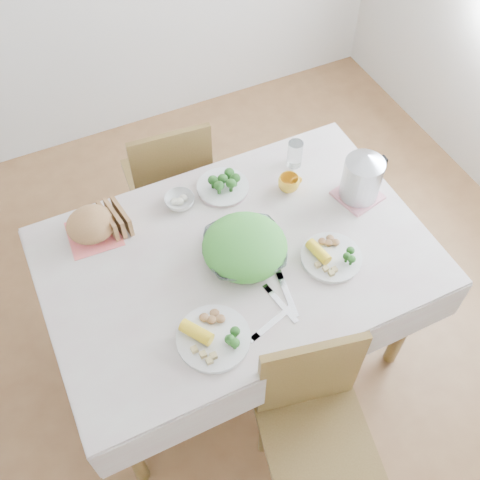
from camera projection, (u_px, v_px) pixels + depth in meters
name	position (u px, v px, depth m)	size (l,w,h in m)	color
floor	(238.00, 343.00, 2.81)	(3.60, 3.60, 0.00)	brown
dining_table	(238.00, 305.00, 2.51)	(1.40, 0.90, 0.75)	brown
tablecloth	(238.00, 255.00, 2.21)	(1.50, 1.00, 0.01)	beige
chair_near	(320.00, 442.00, 2.05)	(0.40, 0.40, 0.89)	brown
chair_far	(167.00, 174.00, 2.87)	(0.40, 0.40, 0.89)	brown
salad_bowl	(245.00, 251.00, 2.16)	(0.31, 0.31, 0.08)	white
dinner_plate_left	(213.00, 338.00, 1.97)	(0.26, 0.26, 0.02)	white
dinner_plate_right	(331.00, 257.00, 2.18)	(0.24, 0.24, 0.02)	white
broccoli_plate	(223.00, 187.00, 2.40)	(0.22, 0.22, 0.02)	beige
napkin	(94.00, 234.00, 2.26)	(0.20, 0.20, 0.00)	#FF6D69
bread_loaf	(91.00, 225.00, 2.22)	(0.20, 0.18, 0.12)	olive
fruit_bowl	(180.00, 201.00, 2.34)	(0.13, 0.13, 0.04)	white
yellow_mug	(289.00, 183.00, 2.38)	(0.09, 0.09, 0.07)	gold
glass_tumbler	(295.00, 154.00, 2.45)	(0.07, 0.07, 0.13)	white
pink_tray	(358.00, 195.00, 2.38)	(0.17, 0.17, 0.01)	#D3818C
electric_kettle	(362.00, 177.00, 2.29)	(0.16, 0.16, 0.23)	#B2B5BA
fork_left	(281.00, 304.00, 2.06)	(0.02, 0.18, 0.00)	silver
fork_right	(287.00, 294.00, 2.09)	(0.02, 0.20, 0.00)	silver
knife	(272.00, 323.00, 2.01)	(0.02, 0.20, 0.00)	silver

